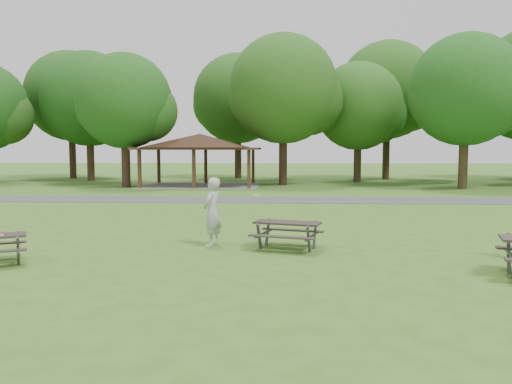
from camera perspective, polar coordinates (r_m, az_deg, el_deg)
The scene contains 14 objects.
ground at distance 12.35m, azimuth -5.57°, elevation -7.63°, with size 160.00×160.00×0.00m, color #38641C.
asphalt_path at distance 26.12m, azimuth -1.15°, elevation -0.90°, with size 120.00×3.20×0.02m, color #414144.
pavilion at distance 36.39m, azimuth -6.42°, elevation 5.55°, with size 8.60×7.01×3.76m.
tree_row_c at distance 44.01m, azimuth -18.41°, elevation 9.76°, with size 8.19×7.80×10.67m.
tree_row_d at distance 36.20m, azimuth -14.66°, elevation 9.71°, with size 6.93×6.60×9.27m.
tree_row_e at distance 37.18m, azimuth 3.29°, elevation 11.30°, with size 8.40×8.00×11.02m.
tree_row_f at distance 41.07m, azimuth 11.73°, elevation 9.29°, with size 7.35×7.00×9.55m.
tree_row_g at distance 36.31m, azimuth 22.96°, elevation 10.35°, with size 7.77×7.40×10.25m.
tree_deep_a at distance 48.41m, azimuth -20.28°, elevation 9.95°, with size 8.40×8.00×11.38m.
tree_deep_b at distance 45.29m, azimuth -1.96°, elevation 10.31°, with size 8.40×8.00×11.13m.
tree_deep_c at distance 45.19m, azimuth 14.92°, elevation 10.87°, with size 8.82×8.40×11.90m.
picnic_table_middle at distance 13.43m, azimuth 3.61°, elevation -4.16°, with size 2.07×1.84×0.76m.
frisbee_in_flight at distance 13.43m, azimuth -0.01°, elevation -0.39°, with size 0.29×0.29×0.02m.
frisbee_thrower at distance 13.79m, azimuth -5.04°, elevation -2.29°, with size 0.69×0.45×1.90m, color #AEAFB1.
Camera 1 is at (1.76, -11.93, 2.69)m, focal length 35.00 mm.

